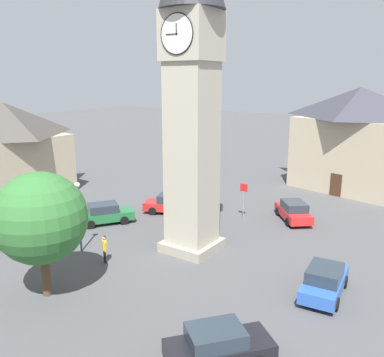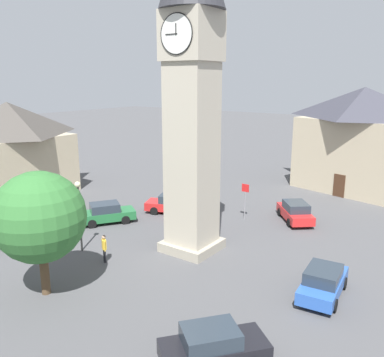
% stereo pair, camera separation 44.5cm
% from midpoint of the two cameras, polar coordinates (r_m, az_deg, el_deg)
% --- Properties ---
extents(ground_plane, '(200.00, 200.00, 0.00)m').
position_cam_midpoint_polar(ground_plane, '(26.39, -0.49, -9.87)').
color(ground_plane, '#4C4C4F').
extents(clock_tower, '(3.81, 3.81, 20.57)m').
position_cam_midpoint_polar(clock_tower, '(24.22, -0.55, 17.19)').
color(clock_tower, '#A59C89').
rests_on(clock_tower, ground).
extents(car_blue_kerb, '(3.95, 4.24, 1.53)m').
position_cam_midpoint_polar(car_blue_kerb, '(32.08, 13.63, -4.45)').
color(car_blue_kerb, red).
rests_on(car_blue_kerb, ground).
extents(car_silver_kerb, '(3.91, 4.27, 1.53)m').
position_cam_midpoint_polar(car_silver_kerb, '(16.66, 2.89, -22.36)').
color(car_silver_kerb, black).
rests_on(car_silver_kerb, ground).
extents(car_red_corner, '(3.69, 4.37, 1.53)m').
position_cam_midpoint_polar(car_red_corner, '(31.36, -12.48, -4.81)').
color(car_red_corner, '#236B38').
rests_on(car_red_corner, ground).
extents(car_white_side, '(2.12, 4.28, 1.53)m').
position_cam_midpoint_polar(car_white_side, '(21.96, 17.50, -13.48)').
color(car_white_side, '#2D5BB7').
rests_on(car_white_side, ground).
extents(car_black_far, '(2.65, 4.42, 1.53)m').
position_cam_midpoint_polar(car_black_far, '(29.97, -25.72, -6.77)').
color(car_black_far, '#236B38').
rests_on(car_black_far, ground).
extents(car_green_alley, '(4.46, 3.17, 1.53)m').
position_cam_midpoint_polar(car_green_alley, '(33.00, -3.43, -3.56)').
color(car_green_alley, red).
rests_on(car_green_alley, ground).
extents(pedestrian, '(0.49, 0.38, 1.69)m').
position_cam_midpoint_polar(pedestrian, '(24.80, -12.67, -9.28)').
color(pedestrian, black).
rests_on(pedestrian, ground).
extents(tree, '(4.50, 4.50, 6.33)m').
position_cam_midpoint_polar(tree, '(21.05, -21.00, -5.22)').
color(tree, brown).
rests_on(tree, ground).
extents(building_shop_left, '(7.51, 10.34, 8.59)m').
position_cam_midpoint_polar(building_shop_left, '(40.80, -24.74, 3.78)').
color(building_shop_left, tan).
rests_on(building_shop_left, ground).
extents(building_corner_back, '(12.50, 9.14, 9.87)m').
position_cam_midpoint_polar(building_corner_back, '(41.91, 21.75, 5.19)').
color(building_corner_back, tan).
rests_on(building_corner_back, ground).
extents(lamp_post, '(0.36, 0.36, 4.50)m').
position_cam_midpoint_polar(lamp_post, '(26.05, -16.08, -3.56)').
color(lamp_post, black).
rests_on(lamp_post, ground).
extents(road_sign, '(0.60, 0.07, 2.80)m').
position_cam_midpoint_polar(road_sign, '(31.46, 6.84, -2.34)').
color(road_sign, gray).
rests_on(road_sign, ground).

